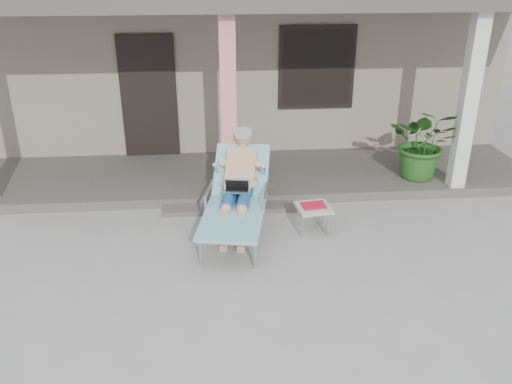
{
  "coord_description": "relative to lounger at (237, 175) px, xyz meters",
  "views": [
    {
      "loc": [
        -0.24,
        -5.3,
        3.5
      ],
      "look_at": [
        0.26,
        0.6,
        0.85
      ],
      "focal_mm": 38.0,
      "sensor_mm": 36.0,
      "label": 1
    }
  ],
  "objects": [
    {
      "name": "ground",
      "position": [
        -0.07,
        -1.28,
        -0.81
      ],
      "size": [
        60.0,
        60.0,
        0.0
      ],
      "primitive_type": "plane",
      "color": "#9E9E99",
      "rests_on": "ground"
    },
    {
      "name": "lounger",
      "position": [
        0.0,
        0.0,
        0.0
      ],
      "size": [
        1.09,
        2.08,
        1.31
      ],
      "rotation": [
        0.0,
        0.0,
        -0.18
      ],
      "color": "#B7B7BC",
      "rests_on": "ground"
    },
    {
      "name": "house",
      "position": [
        -0.07,
        5.22,
        0.86
      ],
      "size": [
        10.4,
        5.4,
        3.3
      ],
      "color": "gray",
      "rests_on": "ground"
    },
    {
      "name": "porch_overhang",
      "position": [
        -0.07,
        1.67,
        1.98
      ],
      "size": [
        10.0,
        2.3,
        2.85
      ],
      "color": "silver",
      "rests_on": "porch_deck"
    },
    {
      "name": "potted_palm",
      "position": [
        3.01,
        1.25,
        -0.07
      ],
      "size": [
        1.34,
        1.27,
        1.17
      ],
      "primitive_type": "imported",
      "rotation": [
        0.0,
        0.0,
        -0.43
      ],
      "color": "#26591E",
      "rests_on": "porch_deck"
    },
    {
      "name": "porch_deck",
      "position": [
        -0.07,
        1.72,
        -0.73
      ],
      "size": [
        10.0,
        2.0,
        0.15
      ],
      "primitive_type": "cube",
      "color": "#605B56",
      "rests_on": "ground"
    },
    {
      "name": "side_table",
      "position": [
        1.01,
        -0.15,
        -0.47
      ],
      "size": [
        0.49,
        0.49,
        0.4
      ],
      "rotation": [
        0.0,
        0.0,
        0.13
      ],
      "color": "beige",
      "rests_on": "ground"
    },
    {
      "name": "porch_step",
      "position": [
        -0.07,
        0.57,
        -0.77
      ],
      "size": [
        2.0,
        0.3,
        0.07
      ],
      "primitive_type": "cube",
      "color": "#605B56",
      "rests_on": "ground"
    }
  ]
}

